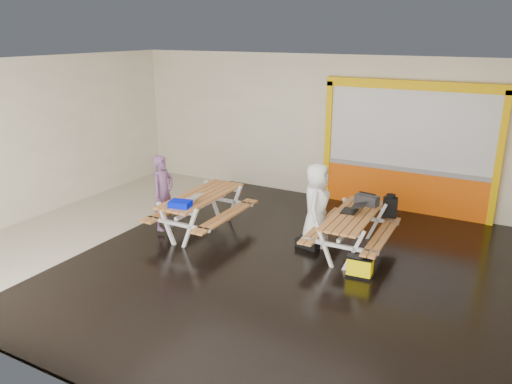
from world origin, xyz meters
The scene contains 14 objects.
room centered at (0.00, 0.00, 1.75)m, with size 10.02×8.02×3.52m.
deck centered at (1.25, 0.00, 0.03)m, with size 7.50×7.98×0.05m, color black.
kiosk centered at (2.20, 3.93, 1.44)m, with size 3.88×0.16×3.00m.
picnic_table_left centered at (-1.10, 0.61, 0.65)m, with size 1.47×2.15×0.86m.
picnic_table_right centered at (1.91, 1.13, 0.62)m, with size 1.43×2.06×0.81m.
person_left centered at (-1.80, 0.26, 0.89)m, with size 0.56×0.37×1.55m, color #664368.
person_right centered at (1.18, 1.14, 0.85)m, with size 0.80×0.52×1.64m, color white.
laptop_left centered at (-1.03, 0.18, 0.90)m, with size 0.41×0.38×0.15m.
laptop_right centered at (1.87, 1.23, 0.87)m, with size 0.45×0.41×0.18m.
blue_pouch centered at (-1.03, -0.18, 0.91)m, with size 0.40×0.28×0.12m, color #000FD0.
toolbox centered at (1.98, 1.74, 0.91)m, with size 0.46×0.28×0.25m.
backpack centered at (2.35, 2.09, 0.74)m, with size 0.31×0.24×0.46m.
dark_case centered at (1.13, 0.98, 0.13)m, with size 0.45×0.34×0.17m, color black.
fluke_bag centered at (2.35, 0.27, 0.23)m, with size 0.45×0.32×0.37m.
Camera 1 is at (4.49, -7.27, 4.03)m, focal length 35.11 mm.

